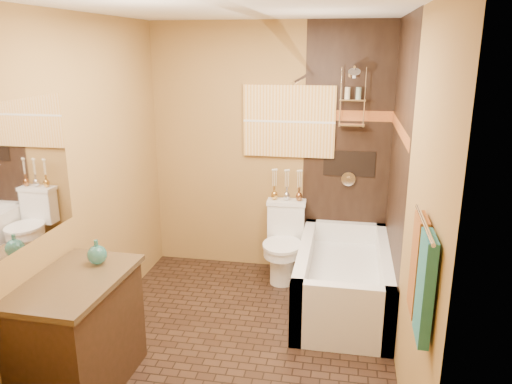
% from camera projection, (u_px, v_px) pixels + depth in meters
% --- Properties ---
extents(floor, '(3.00, 3.00, 0.00)m').
position_uv_depth(floor, '(238.00, 342.00, 3.95)').
color(floor, black).
rests_on(floor, ground).
extents(wall_left, '(0.02, 3.00, 2.50)m').
position_uv_depth(wall_left, '(83.00, 183.00, 3.81)').
color(wall_left, olive).
rests_on(wall_left, floor).
extents(wall_right, '(0.02, 3.00, 2.50)m').
position_uv_depth(wall_right, '(408.00, 200.00, 3.39)').
color(wall_right, olive).
rests_on(wall_right, floor).
extents(wall_back, '(2.40, 0.02, 2.50)m').
position_uv_depth(wall_back, '(269.00, 150.00, 5.01)').
color(wall_back, olive).
rests_on(wall_back, floor).
extents(wall_front, '(2.40, 0.02, 2.50)m').
position_uv_depth(wall_front, '(161.00, 285.00, 2.18)').
color(wall_front, olive).
rests_on(wall_front, floor).
extents(ceiling, '(3.00, 3.00, 0.00)m').
position_uv_depth(ceiling, '(234.00, 7.00, 3.25)').
color(ceiling, silver).
rests_on(ceiling, wall_back).
extents(alcove_tile_back, '(0.85, 0.01, 2.50)m').
position_uv_depth(alcove_tile_back, '(347.00, 153.00, 4.87)').
color(alcove_tile_back, black).
rests_on(alcove_tile_back, wall_back).
extents(alcove_tile_right, '(0.01, 1.50, 2.50)m').
position_uv_depth(alcove_tile_right, '(397.00, 173.00, 4.10)').
color(alcove_tile_right, black).
rests_on(alcove_tile_right, wall_right).
extents(mosaic_band_back, '(0.85, 0.01, 0.10)m').
position_uv_depth(mosaic_band_back, '(349.00, 116.00, 4.75)').
color(mosaic_band_back, '#993C1B').
rests_on(mosaic_band_back, alcove_tile_back).
extents(mosaic_band_right, '(0.01, 1.50, 0.10)m').
position_uv_depth(mosaic_band_right, '(400.00, 129.00, 4.00)').
color(mosaic_band_right, '#993C1B').
rests_on(mosaic_band_right, alcove_tile_right).
extents(alcove_niche, '(0.50, 0.01, 0.25)m').
position_uv_depth(alcove_niche, '(349.00, 164.00, 4.89)').
color(alcove_niche, black).
rests_on(alcove_niche, alcove_tile_back).
extents(shower_fixtures, '(0.24, 0.33, 1.16)m').
position_uv_depth(shower_fixtures, '(352.00, 112.00, 4.64)').
color(shower_fixtures, silver).
rests_on(shower_fixtures, floor).
extents(curtain_rod, '(0.03, 1.55, 0.03)m').
position_uv_depth(curtain_rod, '(304.00, 77.00, 4.02)').
color(curtain_rod, silver).
rests_on(curtain_rod, wall_back).
extents(towel_bar, '(0.02, 0.55, 0.02)m').
position_uv_depth(towel_bar, '(425.00, 224.00, 2.35)').
color(towel_bar, silver).
rests_on(towel_bar, wall_right).
extents(towel_teal, '(0.05, 0.22, 0.52)m').
position_uv_depth(towel_teal, '(425.00, 288.00, 2.30)').
color(towel_teal, '#21706D').
rests_on(towel_teal, towel_bar).
extents(towel_rust, '(0.05, 0.22, 0.52)m').
position_uv_depth(towel_rust, '(418.00, 265.00, 2.55)').
color(towel_rust, brown).
rests_on(towel_rust, towel_bar).
extents(sunset_painting, '(0.90, 0.04, 0.70)m').
position_uv_depth(sunset_painting, '(289.00, 121.00, 4.87)').
color(sunset_painting, gold).
rests_on(sunset_painting, wall_back).
extents(vanity_mirror, '(0.01, 1.00, 0.90)m').
position_uv_depth(vanity_mirror, '(22.00, 174.00, 3.07)').
color(vanity_mirror, white).
rests_on(vanity_mirror, wall_left).
extents(bathtub, '(0.80, 1.50, 0.55)m').
position_uv_depth(bathtub, '(343.00, 283.00, 4.45)').
color(bathtub, white).
rests_on(bathtub, floor).
extents(toilet, '(0.40, 0.58, 0.77)m').
position_uv_depth(toilet, '(284.00, 242.00, 4.95)').
color(toilet, white).
rests_on(toilet, floor).
extents(vanity, '(0.59, 0.94, 0.81)m').
position_uv_depth(vanity, '(79.00, 334.00, 3.32)').
color(vanity, black).
rests_on(vanity, floor).
extents(teal_bottle, '(0.18, 0.18, 0.21)m').
position_uv_depth(teal_bottle, '(97.00, 252.00, 3.41)').
color(teal_bottle, '#246E66').
rests_on(teal_bottle, vanity).
extents(bud_vases, '(0.32, 0.07, 0.31)m').
position_uv_depth(bud_vases, '(287.00, 184.00, 4.96)').
color(bud_vases, gold).
rests_on(bud_vases, toilet).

